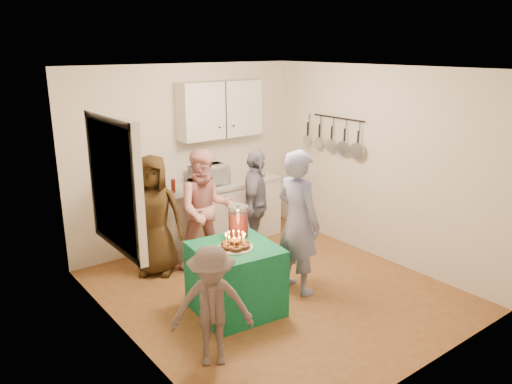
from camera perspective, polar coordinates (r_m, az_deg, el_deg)
floor at (r=6.14m, az=2.03°, el=-11.10°), size 4.00×4.00×0.00m
ceiling at (r=5.45m, az=2.31°, el=13.94°), size 4.00×4.00×0.00m
back_wall at (r=7.26m, az=-7.97°, el=4.06°), size 3.60×3.60×0.00m
left_wall at (r=4.77m, az=-14.79°, el=-2.94°), size 4.00×4.00×0.00m
right_wall at (r=6.91m, az=13.76°, el=3.11°), size 4.00×4.00×0.00m
window_night at (r=4.97m, az=-16.05°, el=0.79°), size 0.04×1.00×1.20m
counter at (r=7.35m, az=-5.18°, el=-2.76°), size 2.20×0.58×0.86m
countertop at (r=7.21m, az=-5.28°, el=0.66°), size 2.24×0.62×0.05m
upper_cabinet at (r=7.29m, az=-4.12°, el=9.40°), size 1.30×0.30×0.80m
pot_rack at (r=7.24m, az=9.21°, el=6.39°), size 0.12×1.00×0.60m
microwave at (r=7.16m, az=-5.37°, el=1.92°), size 0.51×0.35×0.28m
party_table at (r=5.55m, az=-2.36°, el=-9.87°), size 0.94×0.94×0.76m
donut_cake at (r=5.31m, az=-2.39°, el=-5.55°), size 0.38×0.38×0.18m
punch_jar at (r=5.61m, az=-2.03°, el=-3.45°), size 0.22×0.22×0.34m
man_birthday at (r=5.82m, az=4.83°, el=-3.45°), size 0.44×0.65×1.72m
woman_back_left at (r=6.42m, az=-11.63°, el=-2.64°), size 0.90×0.86×1.55m
woman_back_center at (r=6.48m, az=-5.73°, el=-2.02°), size 0.94×0.84×1.59m
woman_back_right at (r=6.77m, az=-0.05°, el=-1.47°), size 0.89×0.88×1.51m
child_near_left at (r=4.62m, az=-5.04°, el=-12.92°), size 0.86×0.75×1.16m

